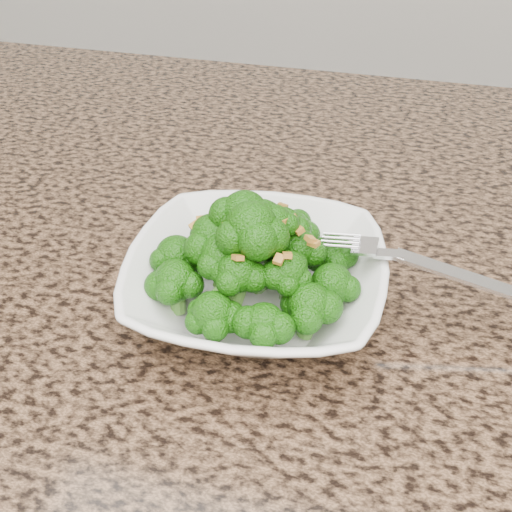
% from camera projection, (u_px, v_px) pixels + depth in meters
% --- Properties ---
extents(granite_counter, '(1.64, 1.04, 0.03)m').
position_uv_depth(granite_counter, '(173.00, 300.00, 0.54)').
color(granite_counter, brown).
rests_on(granite_counter, cabinet).
extents(bowl, '(0.22, 0.22, 0.05)m').
position_uv_depth(bowl, '(256.00, 282.00, 0.50)').
color(bowl, white).
rests_on(bowl, granite_counter).
extents(broccoli_pile, '(0.18, 0.18, 0.06)m').
position_uv_depth(broccoli_pile, '(256.00, 222.00, 0.46)').
color(broccoli_pile, '#1A5F0A').
rests_on(broccoli_pile, bowl).
extents(garlic_topping, '(0.11, 0.11, 0.01)m').
position_uv_depth(garlic_topping, '(256.00, 180.00, 0.44)').
color(garlic_topping, '#B37C2B').
rests_on(garlic_topping, broccoli_pile).
extents(fork, '(0.19, 0.03, 0.01)m').
position_uv_depth(fork, '(395.00, 255.00, 0.48)').
color(fork, silver).
rests_on(fork, bowl).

